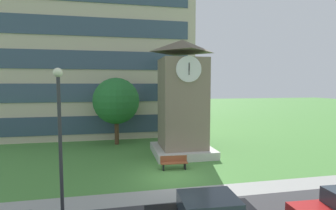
{
  "coord_description": "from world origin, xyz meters",
  "views": [
    {
      "loc": [
        -3.28,
        -14.91,
        5.65
      ],
      "look_at": [
        0.97,
        5.98,
        3.92
      ],
      "focal_mm": 27.64,
      "sensor_mm": 36.0,
      "label": 1
    }
  ],
  "objects_px": {
    "clock_tower": "(182,104)",
    "park_bench": "(174,162)",
    "street_lamp": "(60,130)",
    "tree_near_tower": "(116,101)"
  },
  "relations": [
    {
      "from": "street_lamp",
      "to": "clock_tower",
      "type": "bearing_deg",
      "value": 51.18
    },
    {
      "from": "street_lamp",
      "to": "tree_near_tower",
      "type": "relative_size",
      "value": 1.01
    },
    {
      "from": "park_bench",
      "to": "tree_near_tower",
      "type": "height_order",
      "value": "tree_near_tower"
    },
    {
      "from": "park_bench",
      "to": "tree_near_tower",
      "type": "relative_size",
      "value": 0.29
    },
    {
      "from": "street_lamp",
      "to": "tree_near_tower",
      "type": "bearing_deg",
      "value": 80.83
    },
    {
      "from": "clock_tower",
      "to": "street_lamp",
      "type": "xyz_separation_m",
      "value": [
        -7.39,
        -9.19,
        -0.17
      ]
    },
    {
      "from": "clock_tower",
      "to": "tree_near_tower",
      "type": "height_order",
      "value": "clock_tower"
    },
    {
      "from": "tree_near_tower",
      "to": "clock_tower",
      "type": "bearing_deg",
      "value": -41.73
    },
    {
      "from": "clock_tower",
      "to": "street_lamp",
      "type": "relative_size",
      "value": 1.45
    },
    {
      "from": "clock_tower",
      "to": "park_bench",
      "type": "xyz_separation_m",
      "value": [
        -1.49,
        -3.53,
        -3.57
      ]
    }
  ]
}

